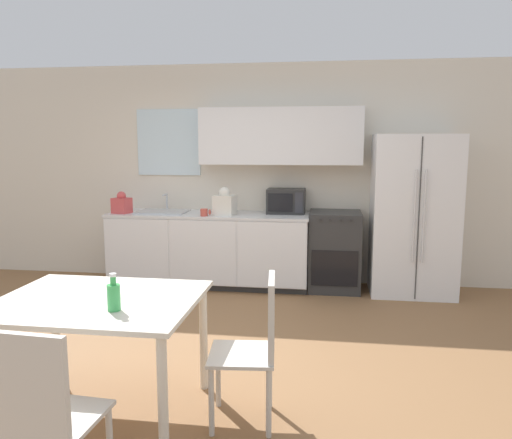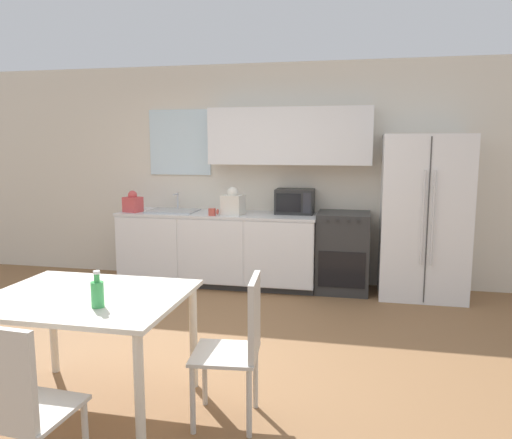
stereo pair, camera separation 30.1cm
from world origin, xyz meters
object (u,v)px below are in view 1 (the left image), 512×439
Objects in this scene: microwave at (286,201)px; refrigerator at (413,215)px; oven_range at (334,251)px; coffee_mug at (205,212)px; dining_table at (98,313)px; drink_bottle at (114,296)px; dining_chair_side at (258,340)px; dining_chair_near at (43,410)px.

refrigerator is at bearing -5.42° from microwave.
microwave reaches higher than oven_range.
oven_range is 1.61m from coffee_mug.
microwave reaches higher than dining_table.
drink_bottle is at bearing -101.91° from microwave.
refrigerator is at bearing 5.63° from coffee_mug.
oven_range is at bearing -15.24° from dining_chair_side.
refrigerator is 1.48× the size of dining_table.
coffee_mug is at bearing -174.37° from refrigerator.
refrigerator is at bearing 55.93° from drink_bottle.
microwave is 2.08× the size of drink_bottle.
dining_table is (-1.50, -3.07, 0.22)m from oven_range.
microwave reaches higher than drink_bottle.
oven_range is at bearing 63.94° from dining_table.
refrigerator is 3.86m from dining_table.
refrigerator is 3.29m from dining_chair_side.
dining_chair_side is 0.90m from drink_bottle.
dining_chair_near is at bearing -87.52° from coffee_mug.
coffee_mug is (-0.92, -0.38, -0.11)m from microwave.
microwave is at bearing 78.09° from drink_bottle.
microwave is at bearing 174.58° from refrigerator.
coffee_mug is at bearing 14.57° from dining_chair_side.
oven_range is 3.04m from dining_chair_side.
refrigerator reaches higher than dining_table.
oven_range is 1.00× the size of dining_chair_near.
oven_range is 0.51× the size of refrigerator.
dining_chair_near is (0.16, -3.67, -0.40)m from coffee_mug.
oven_range is 0.99m from refrigerator.
dining_chair_side is at bearing 4.02° from dining_table.
dining_chair_side is (0.85, 0.95, 0.00)m from dining_chair_near.
drink_bottle is (0.05, 0.68, 0.33)m from dining_chair_near.
dining_chair_side reaches higher than dining_table.
microwave reaches higher than dining_chair_near.
dining_chair_side is (-1.39, -2.96, -0.38)m from refrigerator.
drink_bottle is at bearing 89.59° from dining_chair_near.
dining_table is (0.01, -2.80, -0.25)m from coffee_mug.
dining_table is at bearing -128.17° from refrigerator.
oven_range is 0.83m from microwave.
microwave is 1.00m from coffee_mug.
oven_range is at bearing 177.76° from refrigerator.
oven_range is 2.05× the size of microwave.
drink_bottle reaches higher than dining_table.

